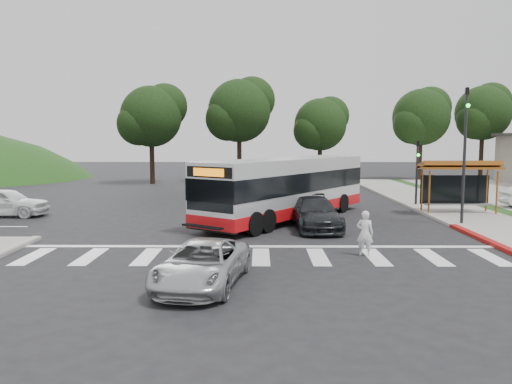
{
  "coord_description": "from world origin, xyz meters",
  "views": [
    {
      "loc": [
        -0.05,
        -22.07,
        4.08
      ],
      "look_at": [
        -0.22,
        1.51,
        1.6
      ],
      "focal_mm": 35.0,
      "sensor_mm": 36.0,
      "label": 1
    }
  ],
  "objects_px": {
    "transit_bus": "(287,189)",
    "dark_sedan": "(315,213)",
    "pedestrian": "(365,233)",
    "silver_suv_south": "(202,264)"
  },
  "relations": [
    {
      "from": "pedestrian",
      "to": "dark_sedan",
      "type": "height_order",
      "value": "pedestrian"
    },
    {
      "from": "pedestrian",
      "to": "silver_suv_south",
      "type": "xyz_separation_m",
      "value": [
        -5.31,
        -3.65,
        -0.19
      ]
    },
    {
      "from": "transit_bus",
      "to": "pedestrian",
      "type": "bearing_deg",
      "value": -39.01
    },
    {
      "from": "dark_sedan",
      "to": "transit_bus",
      "type": "bearing_deg",
      "value": 109.71
    },
    {
      "from": "pedestrian",
      "to": "silver_suv_south",
      "type": "height_order",
      "value": "pedestrian"
    },
    {
      "from": "transit_bus",
      "to": "dark_sedan",
      "type": "bearing_deg",
      "value": -31.86
    },
    {
      "from": "transit_bus",
      "to": "dark_sedan",
      "type": "distance_m",
      "value": 3.04
    },
    {
      "from": "pedestrian",
      "to": "silver_suv_south",
      "type": "relative_size",
      "value": 0.36
    },
    {
      "from": "dark_sedan",
      "to": "silver_suv_south",
      "type": "distance_m",
      "value": 9.94
    },
    {
      "from": "transit_bus",
      "to": "dark_sedan",
      "type": "relative_size",
      "value": 2.46
    }
  ]
}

